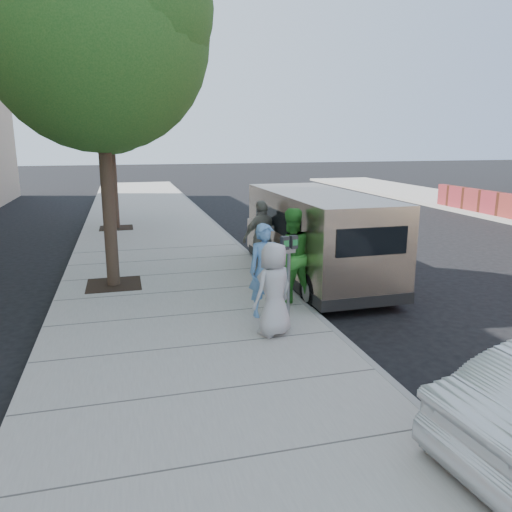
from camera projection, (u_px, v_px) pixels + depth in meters
name	position (u px, v px, depth m)	size (l,w,h in m)	color
ground	(236.00, 317.00, 9.69)	(120.00, 120.00, 0.00)	black
sidewalk	(184.00, 318.00, 9.42)	(5.00, 60.00, 0.15)	gray
curb_face	(305.00, 307.00, 10.03)	(0.12, 60.00, 0.16)	gray
tree_near	(99.00, 29.00, 10.11)	(4.62, 4.60, 7.53)	black
tree_far	(109.00, 94.00, 17.41)	(3.92, 3.80, 6.49)	black
parking_meter	(289.00, 259.00, 9.06)	(0.33, 0.17, 1.53)	gray
van	(316.00, 235.00, 11.96)	(2.03, 5.82, 2.15)	tan
person_officer	(265.00, 271.00, 9.16)	(0.64, 0.42, 1.74)	#5D8FC6
person_green_shirt	(290.00, 255.00, 10.01)	(0.93, 0.72, 1.90)	green
person_gray_shirt	(274.00, 289.00, 8.29)	(0.78, 0.50, 1.59)	#B5B5B8
person_striped_polo	(262.00, 238.00, 11.98)	(1.06, 0.44, 1.81)	gray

